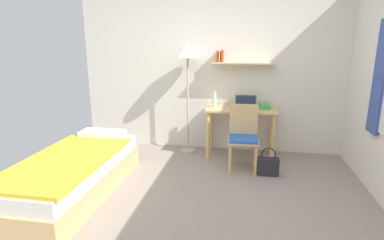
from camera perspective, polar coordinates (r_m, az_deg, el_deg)
The scene contains 10 objects.
ground_plane at distance 3.47m, azimuth 0.47°, elevation -15.93°, with size 5.28×5.28×0.00m, color gray.
wall_back at distance 5.03m, azimuth 4.45°, elevation 9.16°, with size 4.40×0.27×2.60m.
bed at distance 3.93m, azimuth -20.94°, elevation -9.27°, with size 0.87×2.04×0.54m.
desk at distance 4.80m, azimuth 8.99°, elevation 0.39°, with size 1.05×0.53×0.76m.
desk_chair at distance 4.36m, azimuth 9.42°, elevation -2.72°, with size 0.43×0.43×0.89m.
standing_lamp at distance 4.80m, azimuth -0.81°, elevation 11.57°, with size 0.38×0.38×1.73m.
laptop at distance 4.75m, azimuth 9.83°, elevation 2.70°, with size 0.32×0.21×0.19m.
water_bottle at distance 4.79m, azimuth 4.18°, elevation 3.80°, with size 0.06×0.06×0.24m, color silver.
book_stack at distance 4.82m, azimuth 13.11°, elevation 2.54°, with size 0.19×0.25×0.08m.
handbag at distance 4.31m, azimuth 13.83°, elevation -8.19°, with size 0.28×0.12×0.39m.
Camera 1 is at (0.50, -2.96, 1.75)m, focal length 28.96 mm.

